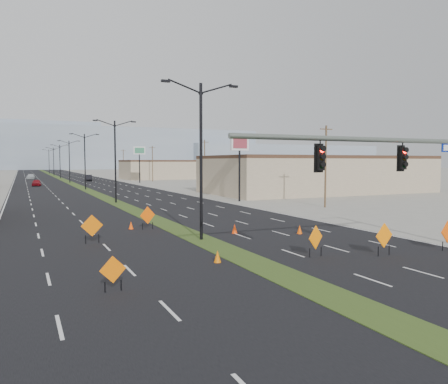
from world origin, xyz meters
name	(u,v)px	position (x,y,z in m)	size (l,w,h in m)	color
ground	(314,289)	(0.00, 0.00, 0.00)	(600.00, 600.00, 0.00)	gray
road_surface	(68,182)	(0.00, 100.00, 0.00)	(25.00, 400.00, 0.02)	black
median_strip	(68,182)	(0.00, 100.00, 0.00)	(2.00, 400.00, 0.04)	#364A1A
building_se_near	(317,176)	(34.00, 45.00, 2.75)	(36.00, 18.00, 5.50)	tan
building_se_far	(197,170)	(38.00, 110.00, 2.50)	(44.00, 16.00, 5.00)	tan
mesa_center	(100,149)	(40.00, 300.00, 14.00)	(220.00, 50.00, 28.00)	gray
mesa_east	(279,157)	(180.00, 290.00, 9.00)	(160.00, 50.00, 18.00)	gray
signal_mast	(429,167)	(8.56, 2.00, 4.79)	(16.30, 0.60, 8.00)	slate
streetlight_0	(201,156)	(0.00, 12.00, 5.42)	(5.15, 0.24, 10.02)	black
streetlight_1	(115,159)	(0.00, 40.00, 5.42)	(5.15, 0.24, 10.02)	black
streetlight_2	(85,160)	(0.00, 68.00, 5.42)	(5.15, 0.24, 10.02)	black
streetlight_3	(69,160)	(0.00, 96.00, 5.42)	(5.15, 0.24, 10.02)	black
streetlight_4	(60,160)	(0.00, 124.00, 5.42)	(5.15, 0.24, 10.02)	black
streetlight_5	(54,161)	(0.00, 152.00, 5.42)	(5.15, 0.24, 10.02)	black
streetlight_6	(49,161)	(0.00, 180.00, 5.42)	(5.15, 0.24, 10.02)	black
utility_pole_0	(326,165)	(20.00, 25.00, 4.67)	(1.60, 0.20, 9.00)	#4C3823
utility_pole_1	(205,164)	(20.00, 60.00, 4.67)	(1.60, 0.20, 9.00)	#4C3823
utility_pole_2	(152,163)	(20.00, 95.00, 4.67)	(1.60, 0.20, 9.00)	#4C3823
utility_pole_3	(123,163)	(20.00, 130.00, 4.67)	(1.60, 0.20, 9.00)	#4C3823
car_left	(37,183)	(-7.66, 83.94, 0.69)	(1.62, 4.03, 1.37)	maroon
car_mid	(89,178)	(5.38, 103.86, 0.80)	(1.70, 4.87, 1.61)	black
car_far	(31,177)	(-8.07, 122.77, 0.73)	(2.05, 5.03, 1.46)	#B5BCC0
construction_sign_0	(113,271)	(-7.31, 3.00, 0.83)	(1.06, 0.21, 1.42)	#E66404
construction_sign_1	(92,227)	(-6.57, 13.67, 1.07)	(1.35, 0.17, 1.80)	#DA6104
construction_sign_2	(148,216)	(-2.00, 17.72, 1.02)	(1.24, 0.46, 1.73)	#F55705
construction_sign_3	(316,239)	(3.60, 4.76, 0.99)	(1.19, 0.50, 1.69)	orange
construction_sign_4	(448,233)	(11.46, 3.00, 1.04)	(1.31, 0.23, 1.76)	#F04D05
construction_sign_5	(384,237)	(7.10, 3.45, 1.05)	(1.33, 0.22, 1.78)	orange
cone_0	(217,257)	(-1.64, 5.77, 0.31)	(0.38, 0.38, 0.63)	#D66404
cone_1	(235,229)	(3.06, 13.34, 0.34)	(0.40, 0.40, 0.67)	#EF3905
cone_2	(300,230)	(7.11, 11.28, 0.32)	(0.38, 0.38, 0.63)	#E04A04
cone_3	(131,225)	(-3.10, 18.37, 0.30)	(0.36, 0.36, 0.60)	#FF4905
pole_sign_east_near	(240,149)	(14.74, 35.59, 6.66)	(2.71, 0.79, 8.26)	black
pole_sign_east_far	(139,153)	(15.17, 89.06, 6.99)	(2.83, 0.62, 8.63)	black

